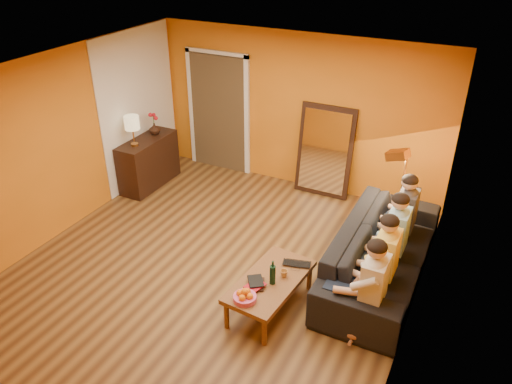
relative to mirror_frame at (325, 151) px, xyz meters
The scene contains 27 objects.
room_shell 2.39m from the mirror_frame, 103.68° to the right, with size 5.00×5.50×2.60m.
white_accent 3.21m from the mirror_frame, 163.83° to the right, with size 0.02×1.90×2.58m, color white.
doorway_recess 2.08m from the mirror_frame, behind, with size 1.06×0.30×2.10m, color #3F2D19.
door_jamb_left 2.64m from the mirror_frame, behind, with size 0.08×0.06×2.20m, color white.
door_jamb_right 1.51m from the mirror_frame, behind, with size 0.08×0.06×2.20m, color white.
door_header 2.46m from the mirror_frame, behind, with size 1.22×0.06×0.08m, color white.
mirror_frame is the anchor object (origin of this frame).
mirror_glass 0.04m from the mirror_frame, 90.00° to the right, with size 0.78×0.02×1.36m, color white.
sideboard 3.01m from the mirror_frame, 158.84° to the right, with size 0.44×1.18×0.85m, color black.
table_lamp 3.13m from the mirror_frame, 153.68° to the right, with size 0.24×0.24×0.51m, color beige, non-canonical shape.
sofa 2.38m from the mirror_frame, 51.90° to the right, with size 1.03×2.63×0.77m, color black.
coffee_table 3.08m from the mirror_frame, 81.98° to the right, with size 0.62×1.22×0.42m, color brown, non-canonical shape.
floor_lamp 1.76m from the mirror_frame, 34.73° to the right, with size 0.30×0.24×1.44m, color #C08038, non-canonical shape.
dog 3.29m from the mirror_frame, 63.00° to the right, with size 0.37×0.57×0.67m, color #A5704A, non-canonical shape.
person_far_left 3.26m from the mirror_frame, 60.99° to the right, with size 0.70×0.44×1.22m, color beige, non-canonical shape.
person_mid_left 2.79m from the mirror_frame, 55.51° to the right, with size 0.70×0.44×1.22m, color #E0BE4A, non-canonical shape.
person_mid_right 2.36m from the mirror_frame, 47.91° to the right, with size 0.70×0.44×1.22m, color #7EACC3, non-canonical shape.
person_far_right 1.99m from the mirror_frame, 37.21° to the right, with size 0.70×0.44×1.22m, color #343439, non-canonical shape.
fruit_bowl 3.48m from the mirror_frame, 84.65° to the right, with size 0.26×0.26×0.16m, color #CD487A, non-canonical shape.
wine_bottle 3.09m from the mirror_frame, 81.19° to the right, with size 0.07×0.07×0.31m, color black.
tumbler 2.95m from the mirror_frame, 79.33° to the right, with size 0.09×0.09×0.09m, color #B27F3F.
laptop 2.74m from the mirror_frame, 77.19° to the right, with size 0.34×0.22×0.03m, color black.
book_lower 3.23m from the mirror_frame, 85.66° to the right, with size 0.18×0.24×0.02m, color black.
book_mid 3.22m from the mirror_frame, 85.47° to the right, with size 0.17×0.23×0.02m, color #B31422.
book_upper 3.23m from the mirror_frame, 85.67° to the right, with size 0.17×0.22×0.02m, color black.
vase 2.92m from the mirror_frame, 163.43° to the right, with size 0.19×0.19×0.20m, color black.
flowers 2.94m from the mirror_frame, 163.43° to the right, with size 0.17×0.17×0.39m, color #B31422, non-canonical shape.
Camera 1 is at (2.88, -4.55, 4.14)m, focal length 35.00 mm.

